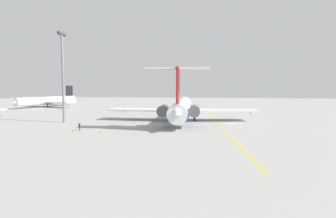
# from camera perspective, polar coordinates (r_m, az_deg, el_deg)

# --- Properties ---
(ground) EXTENTS (322.78, 322.78, 0.00)m
(ground) POSITION_cam_1_polar(r_m,az_deg,el_deg) (81.19, 12.25, -2.71)
(ground) COLOR #9E9E99
(main_jetliner) EXTENTS (48.57, 43.19, 14.16)m
(main_jetliner) POSITION_cam_1_polar(r_m,az_deg,el_deg) (83.74, 2.63, 0.26)
(main_jetliner) COLOR silver
(main_jetliner) RESTS_ON ground
(airliner_mid_right) EXTENTS (31.99, 32.20, 9.94)m
(airliner_mid_right) POSITION_cam_1_polar(r_m,az_deg,el_deg) (149.48, -22.44, 1.47)
(airliner_mid_right) COLOR white
(airliner_mid_right) RESTS_ON ground
(ground_crew_near_nose) EXTENTS (0.42, 0.29, 1.80)m
(ground_crew_near_nose) POSITION_cam_1_polar(r_m,az_deg,el_deg) (112.57, -8.53, -0.06)
(ground_crew_near_nose) COLOR black
(ground_crew_near_nose) RESTS_ON ground
(ground_crew_near_tail) EXTENTS (0.35, 0.34, 1.80)m
(ground_crew_near_tail) POSITION_cam_1_polar(r_m,az_deg,el_deg) (69.22, -16.63, -3.10)
(ground_crew_near_tail) COLOR black
(ground_crew_near_tail) RESTS_ON ground
(ground_crew_portside) EXTENTS (0.44, 0.28, 1.74)m
(ground_crew_portside) POSITION_cam_1_polar(r_m,az_deg,el_deg) (114.38, -9.25, -0.02)
(ground_crew_portside) COLOR black
(ground_crew_portside) RESTS_ON ground
(ground_crew_starboard) EXTENTS (0.27, 0.42, 1.67)m
(ground_crew_starboard) POSITION_cam_1_polar(r_m,az_deg,el_deg) (109.04, 15.58, -0.37)
(ground_crew_starboard) COLOR black
(ground_crew_starboard) RESTS_ON ground
(safety_cone_nose) EXTENTS (0.40, 0.40, 0.55)m
(safety_cone_nose) POSITION_cam_1_polar(r_m,az_deg,el_deg) (64.92, -12.87, -4.30)
(safety_cone_nose) COLOR #EA590F
(safety_cone_nose) RESTS_ON ground
(safety_cone_wingtip) EXTENTS (0.40, 0.40, 0.55)m
(safety_cone_wingtip) POSITION_cam_1_polar(r_m,az_deg,el_deg) (68.23, -17.81, -3.97)
(safety_cone_wingtip) COLOR #EA590F
(safety_cone_wingtip) RESTS_ON ground
(safety_cone_tail) EXTENTS (0.40, 0.40, 0.55)m
(safety_cone_tail) POSITION_cam_1_polar(r_m,az_deg,el_deg) (113.25, -4.38, -0.44)
(safety_cone_tail) COLOR #EA590F
(safety_cone_tail) RESTS_ON ground
(taxiway_centreline) EXTENTS (100.56, 9.09, 0.01)m
(taxiway_centreline) POSITION_cam_1_polar(r_m,az_deg,el_deg) (85.25, 9.05, -2.32)
(taxiway_centreline) COLOR gold
(taxiway_centreline) RESTS_ON ground
(light_mast) EXTENTS (4.00, 0.70, 24.34)m
(light_mast) POSITION_cam_1_polar(r_m,az_deg,el_deg) (85.96, -19.53, 6.46)
(light_mast) COLOR slate
(light_mast) RESTS_ON ground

